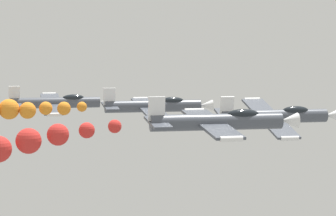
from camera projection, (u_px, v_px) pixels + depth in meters
airplane_lead at (276, 116)px, 59.54m from camera, size 9.34×10.35×3.22m
airplane_left_inner at (155, 106)px, 67.75m from camera, size 9.54×10.35×2.55m
airplane_right_inner at (219, 121)px, 48.50m from camera, size 9.55×10.35×2.54m
airplane_left_outer at (57, 102)px, 74.23m from camera, size 9.50×10.35×2.77m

